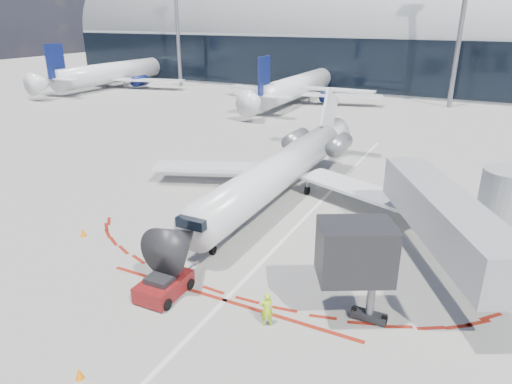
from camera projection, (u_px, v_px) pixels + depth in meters
The scene contains 15 objects.
ground at pixel (307, 215), 32.17m from camera, with size 260.00×260.00×0.00m, color gray.
apron_centerline at pixel (317, 205), 33.83m from camera, with size 0.25×40.00×0.01m, color silver.
apron_stop_bar at pixel (225, 300), 22.59m from camera, with size 14.00×0.25×0.01m, color maroon.
terminal_building at pixel (436, 43), 83.19m from camera, with size 150.00×24.15×24.00m.
jet_bridge at pixel (461, 218), 24.47m from camera, with size 10.03×15.20×4.90m.
light_mast_west at pixel (177, 19), 86.46m from camera, with size 0.70×0.70×25.00m, color slate.
light_mast_centre at pixel (462, 20), 65.52m from camera, with size 0.70×0.70×25.00m, color slate.
regional_jet at pixel (284, 168), 34.65m from camera, with size 22.98×28.33×7.10m.
pushback_tug at pixel (164, 286), 22.87m from camera, with size 2.01×4.60×1.19m.
ramp_worker at pixel (267, 309), 20.50m from camera, with size 0.61×0.40×1.68m, color #AFE418.
uld_container at pixel (205, 219), 29.26m from camera, with size 2.16×1.83×2.02m.
safety_cone_left at pixel (83, 232), 29.05m from camera, with size 0.41×0.41×0.57m, color orange.
safety_cone_right at pixel (79, 374), 17.64m from camera, with size 0.34×0.34×0.48m, color orange.
bg_airliner_0 at pixel (117, 58), 88.61m from camera, with size 34.07×36.08×11.02m, color silver, non-canonical shape.
bg_airliner_1 at pixel (300, 70), 72.78m from camera, with size 31.36×33.20×10.15m, color silver, non-canonical shape.
Camera 1 is at (9.97, -27.88, 13.19)m, focal length 32.00 mm.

